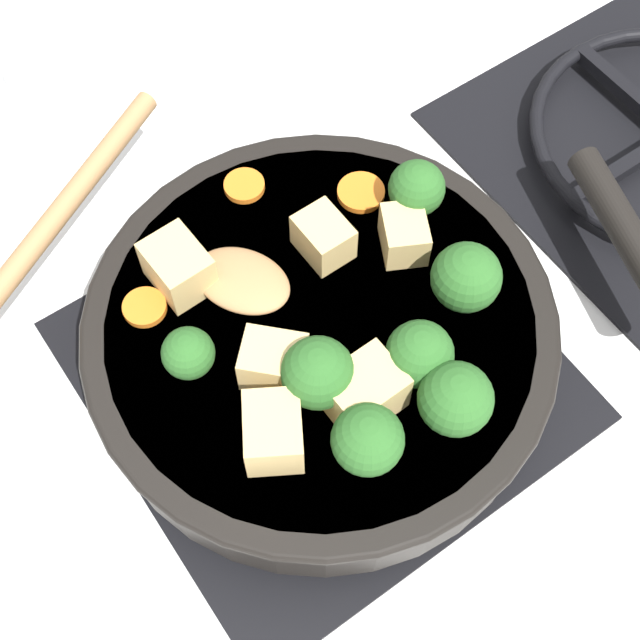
% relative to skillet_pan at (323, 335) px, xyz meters
% --- Properties ---
extents(ground_plane, '(2.40, 2.40, 0.00)m').
position_rel_skillet_pan_xyz_m(ground_plane, '(-0.00, -0.00, -0.06)').
color(ground_plane, silver).
extents(front_burner_grate, '(0.31, 0.31, 0.03)m').
position_rel_skillet_pan_xyz_m(front_burner_grate, '(-0.00, -0.00, -0.04)').
color(front_burner_grate, black).
rests_on(front_burner_grate, ground_plane).
extents(skillet_pan, '(0.32, 0.41, 0.05)m').
position_rel_skillet_pan_xyz_m(skillet_pan, '(0.00, 0.00, 0.00)').
color(skillet_pan, black).
rests_on(skillet_pan, front_burner_grate).
extents(wooden_spoon, '(0.22, 0.20, 0.02)m').
position_rel_skillet_pan_xyz_m(wooden_spoon, '(-0.12, -0.07, 0.03)').
color(wooden_spoon, '#A87A4C').
rests_on(wooden_spoon, skillet_pan).
extents(tofu_cube_center_large, '(0.05, 0.05, 0.03)m').
position_rel_skillet_pan_xyz_m(tofu_cube_center_large, '(0.01, -0.05, 0.04)').
color(tofu_cube_center_large, '#DBB770').
rests_on(tofu_cube_center_large, skillet_pan).
extents(tofu_cube_near_handle, '(0.04, 0.03, 0.03)m').
position_rel_skillet_pan_xyz_m(tofu_cube_near_handle, '(-0.04, 0.03, 0.04)').
color(tofu_cube_near_handle, '#DBB770').
rests_on(tofu_cube_near_handle, skillet_pan).
extents(tofu_cube_east_chunk, '(0.05, 0.05, 0.03)m').
position_rel_skillet_pan_xyz_m(tofu_cube_east_chunk, '(0.05, -0.07, 0.04)').
color(tofu_cube_east_chunk, '#DBB770').
rests_on(tofu_cube_east_chunk, skillet_pan).
extents(tofu_cube_west_chunk, '(0.04, 0.04, 0.03)m').
position_rel_skillet_pan_xyz_m(tofu_cube_west_chunk, '(-0.08, -0.06, 0.04)').
color(tofu_cube_west_chunk, '#DBB770').
rests_on(tofu_cube_west_chunk, skillet_pan).
extents(tofu_cube_back_piece, '(0.05, 0.04, 0.03)m').
position_rel_skillet_pan_xyz_m(tofu_cube_back_piece, '(-0.02, 0.08, 0.04)').
color(tofu_cube_back_piece, '#DBB770').
rests_on(tofu_cube_back_piece, skillet_pan).
extents(tofu_cube_front_piece, '(0.04, 0.05, 0.04)m').
position_rel_skillet_pan_xyz_m(tofu_cube_front_piece, '(0.06, -0.01, 0.04)').
color(tofu_cube_front_piece, '#DBB770').
rests_on(tofu_cube_front_piece, skillet_pan).
extents(broccoli_floret_near_spoon, '(0.03, 0.03, 0.04)m').
position_rel_skillet_pan_xyz_m(broccoli_floret_near_spoon, '(-0.02, -0.09, 0.05)').
color(broccoli_floret_near_spoon, '#709956').
rests_on(broccoli_floret_near_spoon, skillet_pan).
extents(broccoli_floret_center_top, '(0.04, 0.04, 0.05)m').
position_rel_skillet_pan_xyz_m(broccoli_floret_center_top, '(0.09, -0.03, 0.05)').
color(broccoli_floret_center_top, '#709956').
rests_on(broccoli_floret_center_top, skillet_pan).
extents(broccoli_floret_east_rim, '(0.04, 0.04, 0.05)m').
position_rel_skillet_pan_xyz_m(broccoli_floret_east_rim, '(-0.03, 0.10, 0.05)').
color(broccoli_floret_east_rim, '#709956').
rests_on(broccoli_floret_east_rim, skillet_pan).
extents(broccoli_floret_west_rim, '(0.05, 0.05, 0.05)m').
position_rel_skillet_pan_xyz_m(broccoli_floret_west_rim, '(0.10, 0.02, 0.05)').
color(broccoli_floret_west_rim, '#709956').
rests_on(broccoli_floret_west_rim, skillet_pan).
extents(broccoli_floret_north_edge, '(0.05, 0.05, 0.05)m').
position_rel_skillet_pan_xyz_m(broccoli_floret_north_edge, '(0.04, 0.08, 0.05)').
color(broccoli_floret_north_edge, '#709956').
rests_on(broccoli_floret_north_edge, skillet_pan).
extents(broccoli_floret_south_cluster, '(0.04, 0.04, 0.05)m').
position_rel_skillet_pan_xyz_m(broccoli_floret_south_cluster, '(0.07, 0.03, 0.05)').
color(broccoli_floret_south_cluster, '#709956').
rests_on(broccoli_floret_south_cluster, skillet_pan).
extents(broccoli_floret_mid_floret, '(0.05, 0.05, 0.05)m').
position_rel_skillet_pan_xyz_m(broccoli_floret_mid_floret, '(0.04, -0.03, 0.05)').
color(broccoli_floret_mid_floret, '#709956').
rests_on(broccoli_floret_mid_floret, skillet_pan).
extents(carrot_slice_orange_thin, '(0.03, 0.03, 0.01)m').
position_rel_skillet_pan_xyz_m(carrot_slice_orange_thin, '(-0.07, 0.08, 0.03)').
color(carrot_slice_orange_thin, orange).
rests_on(carrot_slice_orange_thin, skillet_pan).
extents(carrot_slice_near_center, '(0.03, 0.03, 0.01)m').
position_rel_skillet_pan_xyz_m(carrot_slice_near_center, '(-0.12, 0.02, 0.03)').
color(carrot_slice_near_center, orange).
rests_on(carrot_slice_near_center, skillet_pan).
extents(carrot_slice_edge_slice, '(0.03, 0.03, 0.01)m').
position_rel_skillet_pan_xyz_m(carrot_slice_edge_slice, '(0.03, 0.11, 0.03)').
color(carrot_slice_edge_slice, orange).
rests_on(carrot_slice_edge_slice, skillet_pan).
extents(carrot_slice_under_broccoli, '(0.03, 0.03, 0.01)m').
position_rel_skillet_pan_xyz_m(carrot_slice_under_broccoli, '(-0.07, -0.09, 0.03)').
color(carrot_slice_under_broccoli, orange).
rests_on(carrot_slice_under_broccoli, skillet_pan).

